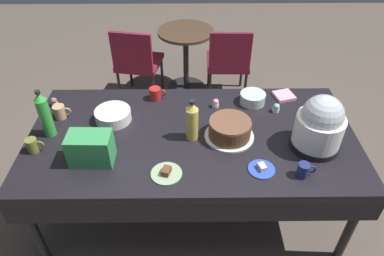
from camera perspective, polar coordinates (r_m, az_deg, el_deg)
name	(u,v)px	position (r m, az deg, el deg)	size (l,w,h in m)	color
ground	(192,204)	(2.92, 0.00, -12.23)	(9.00, 9.00, 0.00)	brown
potluck_table	(192,141)	(2.42, 0.00, -2.05)	(2.20, 1.10, 0.75)	black
frosted_layer_cake	(230,129)	(2.32, 6.12, -0.22)	(0.33, 0.33, 0.13)	silver
slow_cooker	(320,125)	(2.31, 19.95, 0.45)	(0.31, 0.31, 0.38)	black
glass_salad_bowl	(253,98)	(2.68, 9.78, 4.78)	(0.19, 0.19, 0.08)	#B2C6BC
ceramic_snack_bowl	(113,115)	(2.53, -12.65, 2.01)	(0.25, 0.25, 0.08)	silver
dessert_plate_sage	(166,173)	(2.11, -4.17, -7.24)	(0.19, 0.19, 0.04)	#8CA87F
dessert_plate_cobalt	(262,169)	(2.17, 11.20, -6.46)	(0.16, 0.16, 0.04)	#2D4CB2
dessert_plate_teal	(315,111)	(2.71, 19.32, 2.63)	(0.15, 0.15, 0.05)	teal
cupcake_lemon	(216,103)	(2.61, 3.83, 4.02)	(0.05, 0.05, 0.07)	beige
cupcake_vanilla	(54,102)	(2.81, -21.42, 3.93)	(0.05, 0.05, 0.07)	beige
cupcake_cocoa	(276,108)	(2.62, 13.47, 3.17)	(0.05, 0.05, 0.07)	beige
soda_bottle_ginger_ale	(192,121)	(2.26, -0.05, 1.12)	(0.08, 0.08, 0.30)	gold
soda_bottle_lime_soda	(45,115)	(2.46, -22.71, 1.98)	(0.08, 0.08, 0.35)	green
coffee_mug_navy	(304,170)	(2.17, 17.64, -6.50)	(0.11, 0.07, 0.09)	navy
coffee_mug_olive	(33,145)	(2.43, -24.36, -2.57)	(0.11, 0.07, 0.10)	olive
coffee_mug_tan	(60,112)	(2.66, -20.56, 2.46)	(0.12, 0.08, 0.10)	tan
coffee_mug_red	(156,94)	(2.69, -5.91, 5.57)	(0.13, 0.09, 0.09)	#B2231E
soda_carton	(91,148)	(2.20, -16.06, -3.20)	(0.26, 0.16, 0.20)	#338C4C
paper_napkin_stack	(284,96)	(2.81, 14.65, 5.08)	(0.14, 0.14, 0.02)	pink
maroon_chair_left	(137,60)	(3.81, -8.91, 10.78)	(0.51, 0.51, 0.85)	maroon
maroon_chair_right	(228,60)	(3.79, 5.90, 10.92)	(0.45, 0.45, 0.85)	maroon
round_cafe_table	(186,50)	(3.96, -1.01, 12.58)	(0.60, 0.60, 0.72)	#473323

